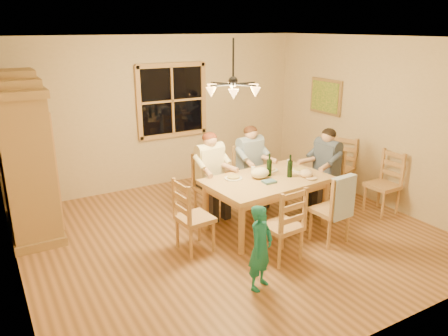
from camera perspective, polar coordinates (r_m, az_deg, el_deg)
floor at (r=6.31m, az=1.07°, el=-8.66°), size 5.50×5.50×0.00m
ceiling at (r=5.64m, az=1.23°, el=16.65°), size 5.50×5.00×0.02m
wall_back at (r=8.03m, az=-8.16°, el=7.20°), size 5.50×0.02×2.70m
wall_left at (r=5.06m, az=-26.65°, el=-1.06°), size 0.02×5.00×2.70m
wall_right at (r=7.59m, az=19.34°, el=5.74°), size 0.02×5.00×2.70m
window at (r=8.03m, az=-6.79°, el=8.72°), size 1.30×0.06×1.30m
painting at (r=8.34m, az=13.13°, el=9.07°), size 0.06×0.78×0.64m
chandelier at (r=5.69m, az=1.19°, el=10.37°), size 0.77×0.68×0.71m
armoire at (r=6.61m, az=-24.48°, el=0.76°), size 0.66×1.40×2.30m
dining_table at (r=6.31m, az=5.62°, el=-2.25°), size 1.83×1.20×0.76m
chair_far_left at (r=6.81m, az=-1.76°, el=-3.79°), size 0.47×0.45×0.99m
chair_far_right at (r=7.23m, az=3.41°, el=-2.49°), size 0.47×0.45×0.99m
chair_near_left at (r=5.62m, az=7.51°, el=-8.93°), size 0.47×0.45×0.99m
chair_near_right at (r=6.19m, az=13.59°, el=-6.67°), size 0.47×0.45×0.99m
chair_end_left at (r=5.80m, az=-3.79°, el=-7.91°), size 0.45×0.47×0.99m
chair_end_right at (r=7.23m, az=12.93°, el=-2.94°), size 0.45×0.47×0.99m
adult_woman at (r=6.63m, az=-1.80°, el=0.52°), size 0.42×0.45×0.87m
adult_plaid_man at (r=7.06m, az=3.49°, el=1.60°), size 0.42×0.45×0.87m
adult_slate_man at (r=7.06m, az=13.23°, el=1.14°), size 0.45×0.42×0.87m
towel at (r=5.92m, az=15.22°, el=-3.77°), size 0.39×0.13×0.58m
wine_bottle_a at (r=6.35m, az=5.94°, el=0.43°), size 0.08×0.08×0.33m
wine_bottle_b at (r=6.33m, az=8.61°, el=0.27°), size 0.08×0.08×0.33m
plate_woman at (r=6.23m, az=1.23°, el=-1.35°), size 0.26×0.26×0.02m
plate_plaid at (r=6.62m, az=5.92°, el=-0.25°), size 0.26×0.26×0.02m
plate_slate at (r=6.68m, az=9.84°, el=-0.27°), size 0.26×0.26×0.02m
wine_glass_a at (r=6.35m, az=3.82°, el=-0.42°), size 0.06×0.06×0.14m
wine_glass_b at (r=6.74m, az=8.50°, el=0.53°), size 0.06×0.06×0.14m
cap at (r=6.40m, az=10.68°, el=-0.70°), size 0.20×0.20×0.11m
napkin at (r=6.11m, az=5.92°, el=-1.78°), size 0.19×0.15×0.03m
cloth_bundle at (r=6.26m, az=4.71°, el=-0.64°), size 0.28×0.22×0.15m
child at (r=4.93m, az=4.81°, el=-10.32°), size 0.43×0.38×1.00m
chair_spare_front at (r=7.34m, az=19.87°, el=-3.27°), size 0.43×0.45×0.99m
chair_spare_back at (r=7.94m, az=14.74°, el=-1.18°), size 0.56×0.57×0.99m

